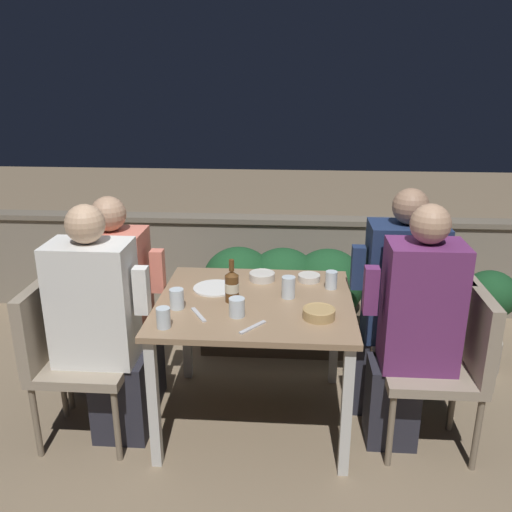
{
  "coord_description": "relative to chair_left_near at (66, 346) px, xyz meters",
  "views": [
    {
      "loc": [
        0.19,
        -2.6,
        1.87
      ],
      "look_at": [
        0.0,
        0.07,
        0.95
      ],
      "focal_mm": 38.0,
      "sensor_mm": 36.0,
      "label": 1
    }
  ],
  "objects": [
    {
      "name": "glass_cup_3",
      "position": [
        1.37,
        0.38,
        0.25
      ],
      "size": [
        0.06,
        0.06,
        0.1
      ],
      "color": "silver",
      "rests_on": "dining_table"
    },
    {
      "name": "chair_left_far",
      "position": [
        -0.0,
        0.33,
        0.0
      ],
      "size": [
        0.48,
        0.47,
        0.86
      ],
      "color": "gray",
      "rests_on": "ground_plane"
    },
    {
      "name": "glass_cup_1",
      "position": [
        1.14,
        0.23,
        0.26
      ],
      "size": [
        0.07,
        0.07,
        0.12
      ],
      "color": "silver",
      "rests_on": "dining_table"
    },
    {
      "name": "person_purple_stripe",
      "position": [
        1.76,
        0.06,
        0.13
      ],
      "size": [
        0.47,
        0.26,
        1.29
      ],
      "color": "#282833",
      "rests_on": "ground_plane"
    },
    {
      "name": "beer_bottle",
      "position": [
        0.85,
        0.16,
        0.29
      ],
      "size": [
        0.07,
        0.07,
        0.23
      ],
      "color": "brown",
      "rests_on": "dining_table"
    },
    {
      "name": "glass_cup_0",
      "position": [
        0.89,
        -0.01,
        0.25
      ],
      "size": [
        0.08,
        0.08,
        0.09
      ],
      "color": "silver",
      "rests_on": "dining_table"
    },
    {
      "name": "planter_hedge",
      "position": [
        1.1,
        1.04,
        -0.12
      ],
      "size": [
        1.11,
        0.47,
        0.73
      ],
      "color": "brown",
      "rests_on": "ground_plane"
    },
    {
      "name": "plate_0",
      "position": [
        0.73,
        0.32,
        0.21
      ],
      "size": [
        0.24,
        0.24,
        0.01
      ],
      "color": "white",
      "rests_on": "dining_table"
    },
    {
      "name": "ground_plane",
      "position": [
        0.97,
        0.19,
        -0.52
      ],
      "size": [
        16.0,
        16.0,
        0.0
      ],
      "primitive_type": "plane",
      "color": "#847056"
    },
    {
      "name": "bowl_2",
      "position": [
        0.99,
        0.47,
        0.23
      ],
      "size": [
        0.15,
        0.15,
        0.05
      ],
      "color": "beige",
      "rests_on": "dining_table"
    },
    {
      "name": "chair_left_near",
      "position": [
        0.0,
        0.0,
        0.0
      ],
      "size": [
        0.48,
        0.47,
        0.86
      ],
      "color": "gray",
      "rests_on": "ground_plane"
    },
    {
      "name": "glass_cup_4",
      "position": [
        0.56,
        -0.16,
        0.25
      ],
      "size": [
        0.07,
        0.07,
        0.1
      ],
      "color": "silver",
      "rests_on": "dining_table"
    },
    {
      "name": "potted_plant",
      "position": [
        2.41,
        0.82,
        -0.1
      ],
      "size": [
        0.33,
        0.33,
        0.68
      ],
      "color": "#B2A899",
      "rests_on": "ground_plane"
    },
    {
      "name": "bowl_0",
      "position": [
        1.25,
        0.48,
        0.23
      ],
      "size": [
        0.13,
        0.13,
        0.04
      ],
      "color": "beige",
      "rests_on": "dining_table"
    },
    {
      "name": "fork_1",
      "position": [
        0.7,
        -0.02,
        0.21
      ],
      "size": [
        0.1,
        0.16,
        0.01
      ],
      "color": "silver",
      "rests_on": "dining_table"
    },
    {
      "name": "person_coral_top",
      "position": [
        0.2,
        0.33,
        0.1
      ],
      "size": [
        0.47,
        0.26,
        1.24
      ],
      "color": "#282833",
      "rests_on": "ground_plane"
    },
    {
      "name": "chair_right_near",
      "position": [
        1.96,
        0.06,
        0.0
      ],
      "size": [
        0.48,
        0.47,
        0.86
      ],
      "color": "gray",
      "rests_on": "ground_plane"
    },
    {
      "name": "dining_table",
      "position": [
        0.97,
        0.19,
        0.12
      ],
      "size": [
        1.02,
        0.92,
        0.73
      ],
      "color": "#937556",
      "rests_on": "ground_plane"
    },
    {
      "name": "chair_right_far",
      "position": [
        1.93,
        0.36,
        0.0
      ],
      "size": [
        0.48,
        0.47,
        0.86
      ],
      "color": "gray",
      "rests_on": "ground_plane"
    },
    {
      "name": "glass_cup_2",
      "position": [
        0.58,
        0.06,
        0.26
      ],
      "size": [
        0.07,
        0.07,
        0.1
      ],
      "color": "silver",
      "rests_on": "dining_table"
    },
    {
      "name": "parapet_wall",
      "position": [
        0.97,
        1.69,
        -0.13
      ],
      "size": [
        9.0,
        0.18,
        0.78
      ],
      "color": "gray",
      "rests_on": "ground_plane"
    },
    {
      "name": "person_navy_jumper",
      "position": [
        1.73,
        0.36,
        0.13
      ],
      "size": [
        0.49,
        0.26,
        1.3
      ],
      "color": "#282833",
      "rests_on": "ground_plane"
    },
    {
      "name": "fork_0",
      "position": [
        0.98,
        -0.14,
        0.21
      ],
      "size": [
        0.12,
        0.15,
        0.01
      ],
      "color": "silver",
      "rests_on": "dining_table"
    },
    {
      "name": "bowl_1",
      "position": [
        1.29,
        -0.01,
        0.23
      ],
      "size": [
        0.16,
        0.16,
        0.05
      ],
      "color": "tan",
      "rests_on": "dining_table"
    },
    {
      "name": "person_white_polo",
      "position": [
        0.2,
        0.0,
        0.12
      ],
      "size": [
        0.49,
        0.26,
        1.27
      ],
      "color": "#282833",
      "rests_on": "ground_plane"
    }
  ]
}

